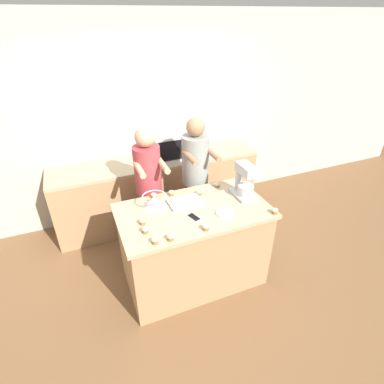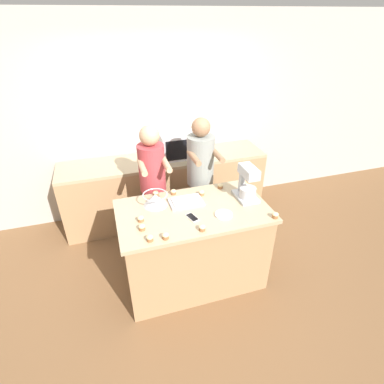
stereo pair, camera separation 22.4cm
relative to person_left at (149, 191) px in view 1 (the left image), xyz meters
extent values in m
plane|color=brown|center=(0.28, -0.64, -0.87)|extent=(16.00, 16.00, 0.00)
cube|color=#B2ADA3|center=(0.28, 1.01, 0.48)|extent=(10.00, 0.06, 2.70)
cube|color=#A87F56|center=(0.28, -0.64, -0.42)|extent=(1.45, 0.80, 0.91)
cube|color=tan|center=(0.28, -0.64, 0.05)|extent=(1.51, 0.85, 0.04)
cube|color=#A87F56|center=(0.28, 0.66, -0.43)|extent=(2.80, 0.60, 0.89)
cube|color=tan|center=(0.28, 0.66, 0.04)|extent=(2.80, 0.60, 0.04)
cylinder|color=#232328|center=(0.00, 0.00, -0.44)|extent=(0.23, 0.23, 0.87)
cylinder|color=#A8383D|center=(0.00, 0.00, 0.27)|extent=(0.30, 0.30, 0.55)
sphere|color=tan|center=(0.00, 0.00, 0.65)|extent=(0.22, 0.22, 0.22)
cylinder|color=tan|center=(-0.13, -0.17, 0.38)|extent=(0.06, 0.34, 0.06)
cylinder|color=tan|center=(0.13, -0.17, 0.38)|extent=(0.06, 0.34, 0.06)
cylinder|color=#232328|center=(0.57, 0.00, -0.44)|extent=(0.25, 0.25, 0.86)
cylinder|color=gray|center=(0.57, 0.00, 0.28)|extent=(0.32, 0.32, 0.59)
sphere|color=#936B4C|center=(0.57, 0.00, 0.68)|extent=(0.21, 0.21, 0.21)
cylinder|color=#936B4C|center=(0.44, -0.17, 0.41)|extent=(0.06, 0.34, 0.06)
cylinder|color=#936B4C|center=(0.71, -0.17, 0.41)|extent=(0.06, 0.34, 0.06)
cube|color=#B2B7BC|center=(0.88, -0.59, 0.09)|extent=(0.20, 0.30, 0.03)
cylinder|color=#B2B7BC|center=(0.88, -0.48, 0.22)|extent=(0.07, 0.07, 0.24)
cube|color=#B2B7BC|center=(0.88, -0.61, 0.39)|extent=(0.13, 0.26, 0.10)
cylinder|color=#BCBCC1|center=(0.88, -0.63, 0.16)|extent=(0.17, 0.17, 0.11)
cone|color=#BCBCC1|center=(-0.06, -0.45, 0.13)|extent=(0.24, 0.24, 0.13)
torus|color=#BCBCC1|center=(-0.06, -0.45, 0.19)|extent=(0.25, 0.25, 0.01)
cube|color=#BCBCC1|center=(0.25, -0.51, 0.08)|extent=(0.34, 0.22, 0.02)
cube|color=white|center=(0.25, -0.51, 0.10)|extent=(0.28, 0.18, 0.02)
cube|color=#B7B7BC|center=(0.49, 0.66, 0.23)|extent=(0.50, 0.33, 0.34)
cube|color=black|center=(0.44, 0.49, 0.23)|extent=(0.34, 0.01, 0.27)
cube|color=#2D2D2D|center=(0.66, 0.49, 0.23)|extent=(0.10, 0.01, 0.27)
cube|color=silver|center=(0.23, -0.78, 0.08)|extent=(0.11, 0.16, 0.01)
cube|color=black|center=(0.23, -0.78, 0.08)|extent=(0.10, 0.14, 0.00)
cylinder|color=white|center=(0.53, -0.83, 0.08)|extent=(0.17, 0.17, 0.02)
cylinder|color=#9E6038|center=(0.26, -0.98, 0.09)|extent=(0.06, 0.06, 0.03)
ellipsoid|color=beige|center=(0.26, -0.98, 0.11)|extent=(0.06, 0.06, 0.04)
cylinder|color=#9E6038|center=(-0.25, -0.68, 0.09)|extent=(0.06, 0.06, 0.03)
ellipsoid|color=beige|center=(-0.25, -0.68, 0.11)|extent=(0.06, 0.06, 0.04)
cylinder|color=#9E6038|center=(-0.08, -1.00, 0.09)|extent=(0.06, 0.06, 0.03)
ellipsoid|color=beige|center=(-0.08, -1.00, 0.11)|extent=(0.06, 0.06, 0.04)
cylinder|color=#9E6038|center=(-0.02, -0.27, 0.09)|extent=(0.06, 0.06, 0.03)
ellipsoid|color=beige|center=(-0.02, -0.27, 0.11)|extent=(0.06, 0.06, 0.04)
cylinder|color=#9E6038|center=(0.70, -0.33, 0.09)|extent=(0.06, 0.06, 0.03)
ellipsoid|color=beige|center=(0.70, -0.33, 0.11)|extent=(0.06, 0.06, 0.04)
cylinder|color=#9E6038|center=(-0.22, -0.99, 0.09)|extent=(0.06, 0.06, 0.03)
ellipsoid|color=beige|center=(-0.22, -0.99, 0.11)|extent=(0.06, 0.06, 0.04)
cylinder|color=#9E6038|center=(0.99, -1.01, 0.09)|extent=(0.06, 0.06, 0.03)
ellipsoid|color=beige|center=(0.99, -1.01, 0.11)|extent=(0.06, 0.06, 0.04)
cylinder|color=#9E6038|center=(-0.26, -0.81, 0.09)|extent=(0.06, 0.06, 0.03)
ellipsoid|color=beige|center=(-0.26, -0.81, 0.11)|extent=(0.06, 0.06, 0.04)
cylinder|color=#9E6038|center=(0.17, -0.30, 0.09)|extent=(0.06, 0.06, 0.03)
ellipsoid|color=beige|center=(0.17, -0.30, 0.11)|extent=(0.06, 0.06, 0.04)
cylinder|color=#9E6038|center=(0.45, -0.41, 0.09)|extent=(0.06, 0.06, 0.03)
ellipsoid|color=beige|center=(0.45, -0.41, 0.11)|extent=(0.06, 0.06, 0.04)
camera|label=1|loc=(-0.67, -2.92, 1.76)|focal=28.00mm
camera|label=2|loc=(-0.46, -2.99, 1.76)|focal=28.00mm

